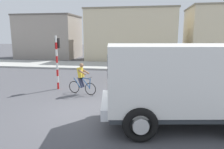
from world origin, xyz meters
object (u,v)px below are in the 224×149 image
Objects in this scene: cyclist at (82,79)px; car_red_near at (148,70)px; truck_foreground at (180,80)px; pedestrian_near_kerb at (163,67)px; traffic_light_pole at (57,55)px.

car_red_near is at bearing 47.58° from cyclist.
truck_foreground is 1.34× the size of car_red_near.
pedestrian_near_kerb is at bearing 43.09° from car_red_near.
cyclist is 2.31m from traffic_light_pole.
truck_foreground is 8.30m from pedestrian_near_kerb.
pedestrian_near_kerb is (6.48, 4.10, -1.22)m from traffic_light_pole.
pedestrian_near_kerb is (1.07, 1.00, 0.03)m from car_red_near.
cyclist is 0.40× the size of car_red_near.
traffic_light_pole is at bearing 147.15° from truck_foreground.
traffic_light_pole reaches higher than car_red_near.
traffic_light_pole is 1.98× the size of pedestrian_near_kerb.
pedestrian_near_kerb is (4.72, 4.99, -0.02)m from cyclist.
traffic_light_pole is (-1.76, 0.90, 1.20)m from cyclist.
truck_foreground is 7.69m from traffic_light_pole.
pedestrian_near_kerb is (0.03, 8.26, -0.82)m from truck_foreground.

